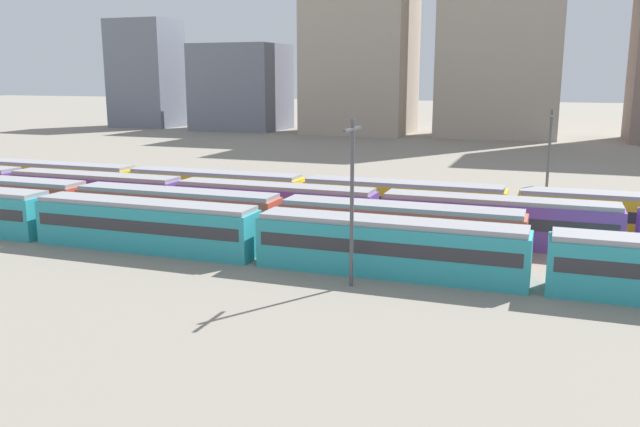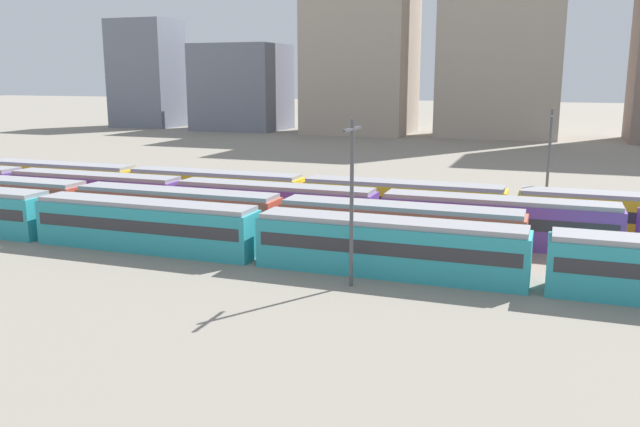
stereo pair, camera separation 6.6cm
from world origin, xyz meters
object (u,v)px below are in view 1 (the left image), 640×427
Objects in this scene: train_track_3 at (304,196)px; catenary_pole_0 at (352,196)px; train_track_0 at (539,260)px; catenary_pole_1 at (548,162)px; train_track_2 at (379,213)px; train_track_1 at (177,211)px.

catenary_pole_0 is at bearing -60.96° from train_track_3.
train_track_0 is at bearing 16.21° from catenary_pole_0.
train_track_0 is 11.03× the size of catenary_pole_1.
train_track_2 is 10.14m from train_track_3.
train_track_1 is at bearing 154.67° from catenary_pole_0.
train_track_1 is (-28.86, 5.20, -0.00)m from train_track_0.
catenary_pole_1 reaches higher than train_track_0.
train_track_3 is (-21.52, 15.60, 0.00)m from train_track_0.
catenary_pole_0 is (17.79, -8.42, 3.87)m from train_track_1.
catenary_pole_1 is at bearing 32.66° from train_track_2.
train_track_0 and train_track_2 have the same top height.
train_track_1 is 0.50× the size of train_track_2.
train_track_0 is 29.33m from train_track_1.
train_track_1 is at bearing -155.07° from catenary_pole_1.
train_track_1 is 0.75× the size of train_track_3.
train_track_3 is (-8.71, 5.20, 0.00)m from train_track_2.
catenary_pole_1 is at bearing 24.93° from train_track_1.
catenary_pole_0 reaches higher than train_track_1.
train_track_2 is 11.03× the size of catenary_pole_1.
train_track_0 is 18.99m from catenary_pole_1.
train_track_0 and train_track_1 have the same top height.
train_track_3 is 22.06m from catenary_pole_1.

